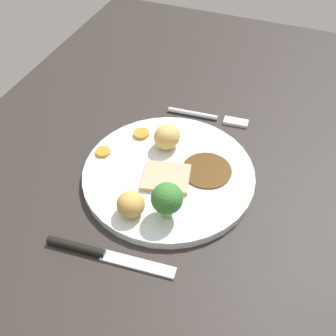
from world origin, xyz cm
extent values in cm
cube|color=#2B2623|center=(0.00, 0.00, 1.80)|extent=(120.00, 84.00, 3.60)
cylinder|color=white|center=(0.28, -2.92, 4.30)|extent=(27.61, 27.61, 1.40)
cylinder|color=#563819|center=(-2.26, 2.76, 5.15)|extent=(7.98, 7.98, 0.30)
cube|color=tan|center=(1.76, -2.68, 5.40)|extent=(7.60, 8.49, 0.80)
ellipsoid|color=#D8B260|center=(-5.41, -5.30, 7.16)|extent=(5.91, 5.63, 4.31)
ellipsoid|color=tan|center=(9.72, -4.98, 6.84)|extent=(5.26, 5.19, 3.68)
cylinder|color=orange|center=(-0.37, -14.69, 5.28)|extent=(2.44, 2.44, 0.56)
cylinder|color=orange|center=(-6.49, -10.56, 5.31)|extent=(2.71, 2.71, 0.63)
cylinder|color=#8CB766|center=(8.21, 0.19, 6.00)|extent=(1.54, 1.54, 2.00)
sphere|color=#387A33|center=(8.21, 0.19, 8.60)|extent=(4.57, 4.57, 4.57)
cylinder|color=silver|center=(-16.64, -4.43, 4.05)|extent=(1.65, 9.54, 0.90)
cube|color=silver|center=(-17.30, 3.79, 3.90)|extent=(2.35, 4.64, 0.60)
cylinder|color=black|center=(17.40, -9.95, 4.20)|extent=(1.92, 8.57, 1.20)
cube|color=silver|center=(16.63, -0.99, 3.80)|extent=(2.59, 10.61, 0.40)
camera|label=1|loc=(42.45, 13.35, 52.28)|focal=43.83mm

